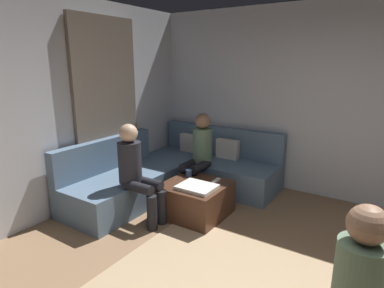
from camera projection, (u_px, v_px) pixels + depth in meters
name	position (u px, v px, depth m)	size (l,w,h in m)	color
wall_back	(347.00, 104.00, 4.31)	(6.00, 0.12, 2.70)	silver
wall_left	(9.00, 114.00, 3.48)	(0.12, 6.00, 2.70)	silver
curtain_panel	(107.00, 110.00, 4.51)	(0.06, 1.10, 2.50)	#726659
sectional_couch	(176.00, 173.00, 4.82)	(2.10, 2.55, 0.87)	slate
ottoman	(195.00, 199.00, 4.07)	(0.76, 0.76, 0.42)	#4C2D1E
folded_blanket	(197.00, 187.00, 3.87)	(0.44, 0.36, 0.04)	white
coffee_mug	(189.00, 173.00, 4.27)	(0.08, 0.08, 0.10)	#334C72
game_remote	(216.00, 180.00, 4.10)	(0.05, 0.15, 0.02)	white
person_on_couch_back	(199.00, 152.00, 4.57)	(0.30, 0.60, 1.20)	black
person_on_couch_side	(136.00, 169.00, 3.83)	(0.60, 0.30, 1.20)	black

